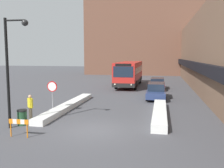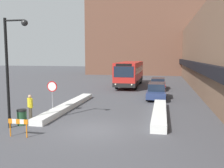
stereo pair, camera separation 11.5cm
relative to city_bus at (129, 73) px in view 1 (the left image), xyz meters
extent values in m
plane|color=#47474C|center=(0.67, -20.79, -1.80)|extent=(160.00, 160.00, 0.00)
cube|color=brown|center=(10.67, 3.21, 2.77)|extent=(5.00, 60.00, 9.16)
cube|color=black|center=(7.92, 3.21, 1.25)|extent=(0.50, 60.00, 0.90)
cube|color=brown|center=(0.67, 22.57, 7.80)|extent=(26.00, 8.00, 19.21)
cube|color=silver|center=(-2.93, -15.50, -1.61)|extent=(0.90, 10.51, 0.39)
cube|color=silver|center=(4.27, -16.85, -1.56)|extent=(0.90, 7.88, 0.50)
cube|color=red|center=(0.00, 0.01, 0.09)|extent=(2.66, 11.09, 2.82)
cube|color=black|center=(0.00, 0.01, -1.08)|extent=(2.68, 11.11, 0.49)
cube|color=#192333|center=(0.00, 0.01, 0.48)|extent=(2.69, 10.20, 0.78)
cube|color=#192333|center=(0.00, -5.55, 0.51)|extent=(2.34, 0.03, 1.27)
cube|color=black|center=(0.00, -5.55, 1.32)|extent=(1.86, 0.03, 0.28)
sphere|color=#F2EAC6|center=(-0.96, -5.56, -0.97)|extent=(0.20, 0.20, 0.20)
sphere|color=#F2EAC6|center=(0.96, -5.56, -0.97)|extent=(0.20, 0.20, 0.20)
cylinder|color=black|center=(-1.21, -3.43, -1.24)|extent=(0.28, 1.13, 1.13)
cylinder|color=black|center=(1.21, -3.43, -1.24)|extent=(0.28, 1.13, 1.13)
cylinder|color=black|center=(-1.21, 3.44, -1.24)|extent=(0.28, 1.13, 1.13)
cylinder|color=black|center=(1.21, 3.44, -1.24)|extent=(0.28, 1.13, 1.13)
cube|color=navy|center=(3.87, -9.58, -1.25)|extent=(1.77, 4.85, 0.57)
cube|color=#192333|center=(3.87, -9.45, -0.62)|extent=(1.56, 2.67, 0.69)
cylinder|color=black|center=(4.68, -11.08, -1.47)|extent=(0.20, 0.67, 0.67)
cylinder|color=black|center=(3.07, -11.08, -1.47)|extent=(0.20, 0.67, 0.67)
cylinder|color=black|center=(4.68, -8.07, -1.47)|extent=(0.20, 0.67, 0.67)
cylinder|color=black|center=(3.07, -8.07, -1.47)|extent=(0.20, 0.67, 0.67)
cube|color=maroon|center=(3.87, -2.48, -1.29)|extent=(1.81, 4.66, 0.51)
cube|color=#192333|center=(3.87, -2.37, -0.73)|extent=(1.59, 2.56, 0.63)
cylinder|color=black|center=(4.70, -3.92, -1.49)|extent=(0.20, 0.63, 0.63)
cylinder|color=black|center=(3.05, -3.92, -1.49)|extent=(0.20, 0.63, 0.63)
cylinder|color=black|center=(4.70, -1.04, -1.49)|extent=(0.20, 0.63, 0.63)
cylinder|color=black|center=(3.05, -1.04, -1.49)|extent=(0.20, 0.63, 0.63)
cylinder|color=gray|center=(-3.39, -17.32, -0.63)|extent=(0.07, 0.07, 2.35)
cylinder|color=red|center=(-3.39, -17.34, 0.17)|extent=(0.76, 0.03, 0.76)
cylinder|color=white|center=(-3.39, -17.36, 0.17)|extent=(0.62, 0.01, 0.62)
cylinder|color=black|center=(-4.27, -21.27, 1.34)|extent=(0.16, 0.16, 6.28)
cylinder|color=black|center=(-3.67, -21.27, 4.33)|extent=(1.20, 0.10, 0.10)
sphere|color=black|center=(-3.07, -21.27, 4.18)|extent=(0.36, 0.36, 0.36)
cylinder|color=brown|center=(-4.15, -19.24, -1.39)|extent=(0.12, 0.12, 0.82)
cylinder|color=brown|center=(-3.93, -19.43, -1.39)|extent=(0.12, 0.12, 0.82)
cube|color=yellow|center=(-4.04, -19.34, -0.68)|extent=(0.47, 0.45, 0.61)
sphere|color=tan|center=(-4.04, -19.34, -0.26)|extent=(0.23, 0.23, 0.23)
cylinder|color=yellow|center=(-4.20, -19.19, -0.71)|extent=(0.10, 0.10, 0.58)
cylinder|color=yellow|center=(-3.87, -19.48, -0.71)|extent=(0.10, 0.10, 0.58)
cylinder|color=#234C2D|center=(-3.90, -20.57, -1.38)|extent=(0.56, 0.56, 0.85)
cylinder|color=black|center=(-3.90, -20.57, -0.90)|extent=(0.59, 0.59, 0.10)
cylinder|color=orange|center=(-3.28, -22.69, -1.45)|extent=(0.06, 0.06, 0.70)
cylinder|color=orange|center=(-2.35, -22.69, -1.45)|extent=(0.06, 0.06, 0.70)
cube|color=orange|center=(-3.26, -22.69, -0.98)|extent=(0.22, 0.04, 0.24)
cube|color=white|center=(-3.04, -22.69, -0.98)|extent=(0.22, 0.04, 0.24)
cube|color=orange|center=(-2.82, -22.69, -0.98)|extent=(0.22, 0.04, 0.24)
cube|color=white|center=(-2.60, -22.69, -0.98)|extent=(0.22, 0.04, 0.24)
cube|color=orange|center=(-2.38, -22.69, -0.98)|extent=(0.22, 0.04, 0.24)
camera|label=1|loc=(4.32, -34.00, 2.40)|focal=40.00mm
camera|label=2|loc=(4.43, -33.98, 2.40)|focal=40.00mm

